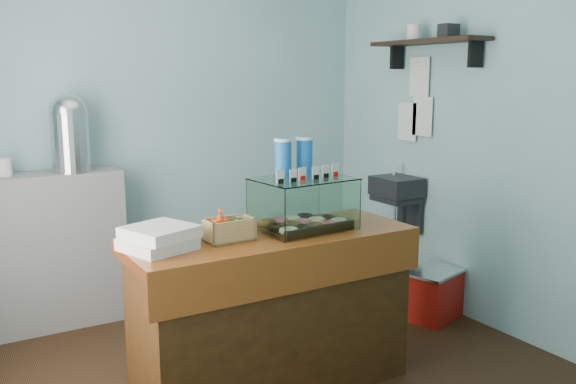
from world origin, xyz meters
TOP-DOWN VIEW (x-y plane):
  - ground at (0.00, 0.00)m, footprint 3.50×3.50m
  - room_shell at (0.03, 0.01)m, footprint 3.54×3.04m
  - counter at (0.00, -0.25)m, footprint 1.60×0.60m
  - back_shelf at (-0.90, 1.32)m, footprint 1.00×0.32m
  - display_case at (0.21, -0.20)m, footprint 0.56×0.43m
  - condiment_crate at (-0.27, -0.25)m, footprint 0.25×0.15m
  - pastry_boxes at (-0.63, -0.23)m, footprint 0.39×0.39m
  - coffee_urn at (-0.72, 1.30)m, footprint 0.29×0.29m
  - red_cooler at (1.51, 0.04)m, footprint 0.48×0.42m

SIDE VIEW (x-z plane):
  - ground at x=0.00m, z-range 0.00..0.00m
  - red_cooler at x=1.51m, z-range 0.00..0.37m
  - counter at x=0.00m, z-range 0.01..0.91m
  - back_shelf at x=-0.90m, z-range 0.00..1.10m
  - pastry_boxes at x=-0.63m, z-range 0.90..1.02m
  - condiment_crate at x=-0.27m, z-range 0.87..1.05m
  - display_case at x=0.21m, z-range 0.81..1.32m
  - coffee_urn at x=-0.72m, z-range 1.11..1.65m
  - room_shell at x=0.03m, z-range 0.30..3.12m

